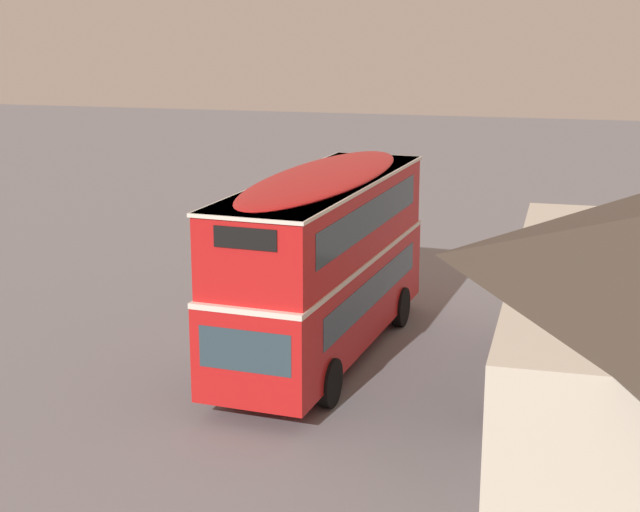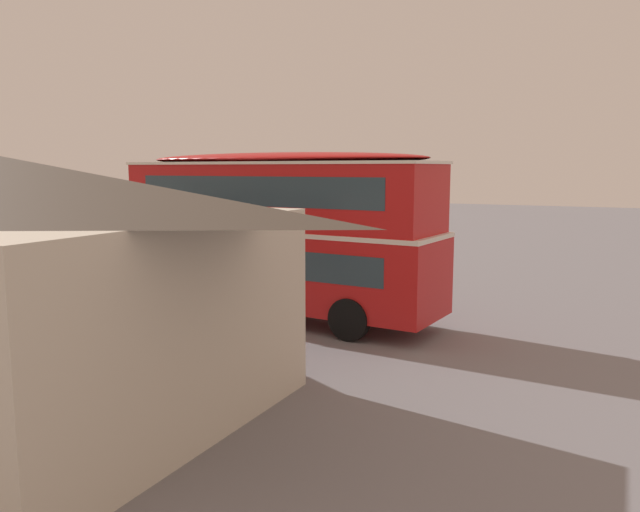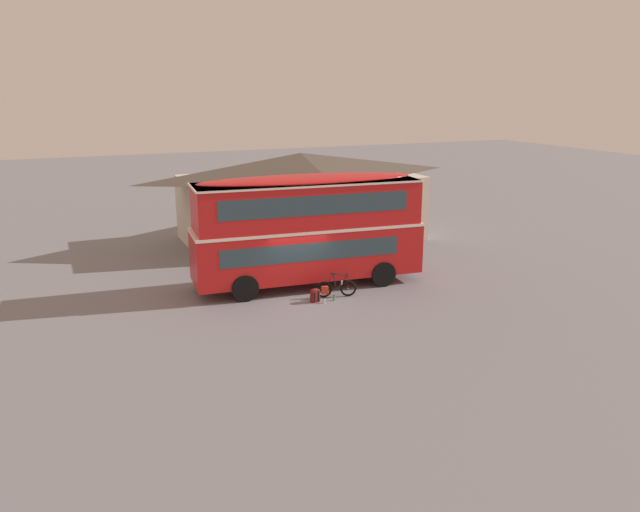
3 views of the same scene
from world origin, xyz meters
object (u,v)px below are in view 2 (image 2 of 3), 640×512
object	(u,v)px
water_bottle_green_metal	(308,298)
touring_bicycle	(297,292)
double_decker_bus	(277,228)
backpack_on_ground	(327,296)
water_bottle_clear_plastic	(323,299)

from	to	relation	value
water_bottle_green_metal	touring_bicycle	bearing A→B (deg)	61.50
double_decker_bus	touring_bicycle	size ratio (longest dim) A/B	5.97
touring_bicycle	backpack_on_ground	world-z (taller)	touring_bicycle
water_bottle_green_metal	backpack_on_ground	bearing A→B (deg)	168.57
touring_bicycle	backpack_on_ground	bearing A→B (deg)	-166.86
double_decker_bus	water_bottle_clear_plastic	world-z (taller)	double_decker_bus
touring_bicycle	water_bottle_clear_plastic	world-z (taller)	touring_bicycle
double_decker_bus	water_bottle_clear_plastic	distance (m)	3.51
backpack_on_ground	touring_bicycle	bearing A→B (deg)	13.14
double_decker_bus	water_bottle_green_metal	bearing A→B (deg)	-85.27
water_bottle_clear_plastic	water_bottle_green_metal	size ratio (longest dim) A/B	0.90
touring_bicycle	water_bottle_clear_plastic	bearing A→B (deg)	-144.07
double_decker_bus	touring_bicycle	distance (m)	2.99
double_decker_bus	backpack_on_ground	distance (m)	3.23
water_bottle_clear_plastic	double_decker_bus	bearing A→B (deg)	83.03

